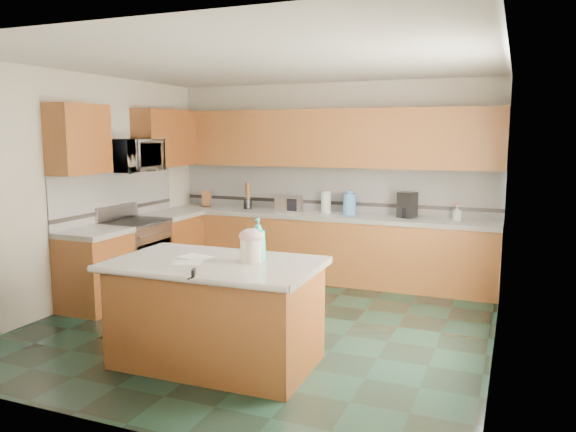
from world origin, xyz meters
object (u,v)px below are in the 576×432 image
at_px(island_top, 216,264).
at_px(island_base, 217,316).
at_px(treat_jar, 251,251).
at_px(soap_bottle_island, 258,240).
at_px(coffee_maker, 407,205).
at_px(knife_block, 207,199).
at_px(toaster_oven, 289,204).

bearing_deg(island_top, island_base, 0.00).
distance_m(treat_jar, soap_bottle_island, 0.11).
bearing_deg(treat_jar, island_base, -144.04).
distance_m(treat_jar, coffee_maker, 3.17).
bearing_deg(treat_jar, soap_bottle_island, 77.33).
distance_m(soap_bottle_island, coffee_maker, 3.11).
distance_m(knife_block, coffee_maker, 2.98).
xyz_separation_m(island_base, island_top, (0.00, 0.00, 0.46)).
distance_m(treat_jar, knife_block, 3.77).
bearing_deg(knife_block, coffee_maker, -21.10).
xyz_separation_m(knife_block, toaster_oven, (1.33, 0.00, -0.01)).
xyz_separation_m(island_top, soap_bottle_island, (0.34, 0.13, 0.22)).
height_order(island_top, treat_jar, treat_jar).
xyz_separation_m(island_top, treat_jar, (0.30, 0.07, 0.13)).
relative_size(island_top, soap_bottle_island, 4.79).
distance_m(island_top, soap_bottle_island, 0.42).
bearing_deg(coffee_maker, toaster_oven, -159.27).
distance_m(island_top, coffee_maker, 3.33).
relative_size(island_top, coffee_maker, 5.36).
xyz_separation_m(soap_bottle_island, toaster_oven, (-0.93, 2.99, -0.08)).
relative_size(soap_bottle_island, toaster_oven, 1.01).
bearing_deg(treat_jar, knife_block, 148.44).
height_order(soap_bottle_island, coffee_maker, soap_bottle_island).
distance_m(island_base, knife_block, 3.72).
height_order(treat_jar, knife_block, knife_block).
distance_m(island_base, island_top, 0.46).
bearing_deg(knife_block, soap_bottle_island, -74.58).
distance_m(knife_block, toaster_oven, 1.33).
bearing_deg(soap_bottle_island, coffee_maker, 69.71).
xyz_separation_m(island_top, coffee_maker, (1.06, 3.15, 0.20)).
xyz_separation_m(knife_block, coffee_maker, (2.98, 0.03, 0.05)).
bearing_deg(coffee_maker, treat_jar, -84.09).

